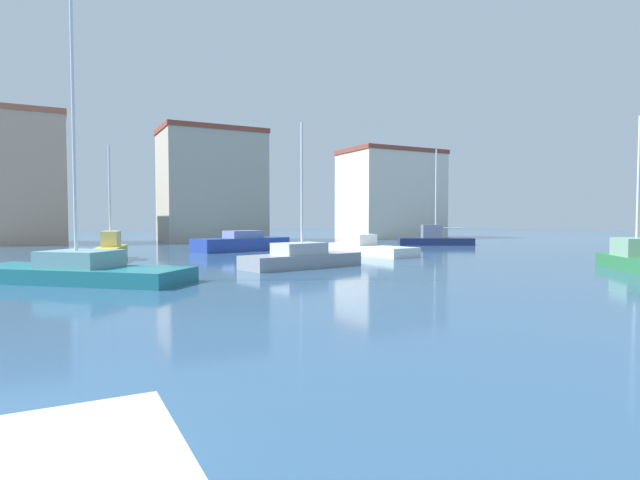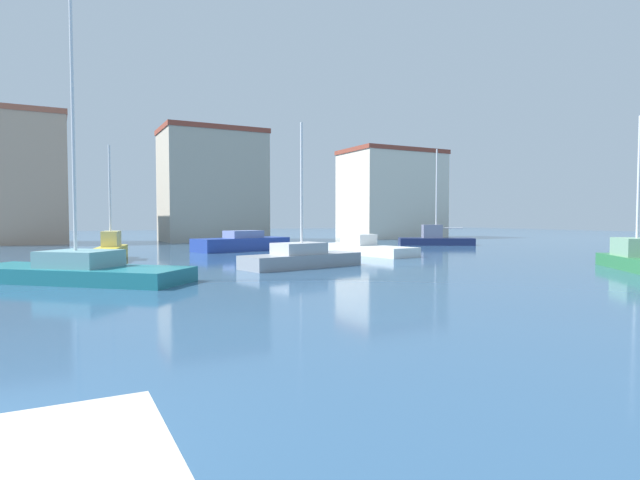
% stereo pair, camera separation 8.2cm
% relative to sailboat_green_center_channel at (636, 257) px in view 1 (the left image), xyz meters
% --- Properties ---
extents(water, '(160.00, 160.00, 0.00)m').
position_rel_sailboat_green_center_channel_xyz_m(water, '(-10.88, 11.66, -0.58)').
color(water, '#2D5175').
rests_on(water, ground).
extents(sailboat_green_center_channel, '(4.65, 5.40, 7.20)m').
position_rel_sailboat_green_center_channel_xyz_m(sailboat_green_center_channel, '(0.00, 0.00, 0.00)').
color(sailboat_green_center_channel, '#28703D').
rests_on(sailboat_green_center_channel, water).
extents(motorboat_white_mid_harbor, '(3.53, 8.61, 1.35)m').
position_rel_sailboat_green_center_channel_xyz_m(motorboat_white_mid_harbor, '(-5.97, 14.67, -0.16)').
color(motorboat_white_mid_harbor, white).
rests_on(motorboat_white_mid_harbor, water).
extents(motorboat_blue_distant_north, '(7.63, 4.29, 1.50)m').
position_rel_sailboat_green_center_channel_xyz_m(motorboat_blue_distant_north, '(-11.98, 21.95, -0.01)').
color(motorboat_blue_distant_north, '#233D93').
rests_on(motorboat_blue_distant_north, water).
extents(sailboat_navy_far_right, '(6.72, 5.17, 8.60)m').
position_rel_sailboat_green_center_channel_xyz_m(sailboat_navy_far_right, '(5.95, 21.23, 0.01)').
color(sailboat_navy_far_right, '#19234C').
rests_on(sailboat_navy_far_right, water).
extents(sailboat_yellow_far_left, '(2.35, 4.94, 6.62)m').
position_rel_sailboat_green_center_channel_xyz_m(sailboat_yellow_far_left, '(-21.48, 17.28, 0.05)').
color(sailboat_yellow_far_left, gold).
rests_on(sailboat_yellow_far_left, water).
extents(sailboat_grey_distant_east, '(6.53, 3.27, 7.13)m').
position_rel_sailboat_green_center_channel_xyz_m(sailboat_grey_distant_east, '(-13.51, 8.38, -0.09)').
color(sailboat_grey_distant_east, gray).
rests_on(sailboat_grey_distant_east, water).
extents(sailboat_teal_outer_mooring, '(8.43, 7.97, 12.58)m').
position_rel_sailboat_green_center_channel_xyz_m(sailboat_teal_outer_mooring, '(-23.57, 7.24, -0.12)').
color(sailboat_teal_outer_mooring, '#1E707A').
rests_on(sailboat_teal_outer_mooring, water).
extents(yacht_club, '(7.88, 7.92, 12.43)m').
position_rel_sailboat_green_center_channel_xyz_m(yacht_club, '(-27.12, 41.61, 5.64)').
color(yacht_club, tan).
rests_on(yacht_club, ground).
extents(warehouse_block, '(10.54, 7.38, 11.81)m').
position_rel_sailboat_green_center_channel_xyz_m(warehouse_block, '(-9.46, 38.97, 5.34)').
color(warehouse_block, '#B2A893').
rests_on(warehouse_block, ground).
extents(harbor_office, '(11.71, 7.84, 10.70)m').
position_rel_sailboat_green_center_channel_xyz_m(harbor_office, '(12.27, 36.72, 4.78)').
color(harbor_office, beige).
rests_on(harbor_office, ground).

